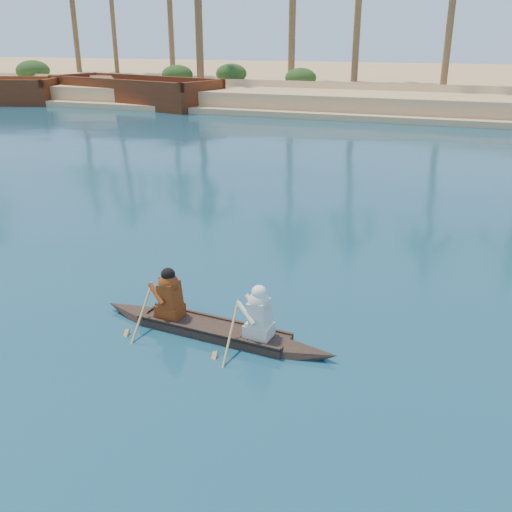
% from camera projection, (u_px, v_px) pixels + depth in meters
% --- Properties ---
extents(ground, '(160.00, 160.00, 0.00)m').
position_uv_depth(ground, '(11.00, 217.00, 15.69)').
color(ground, '#0B3348').
rests_on(ground, ground).
extents(sandy_embankment, '(150.00, 51.00, 1.50)m').
position_uv_depth(sandy_embankment, '(357.00, 81.00, 56.37)').
color(sandy_embankment, tan).
rests_on(sandy_embankment, ground).
extents(shrub_cluster, '(100.00, 6.00, 2.40)m').
position_uv_depth(shrub_cluster, '(316.00, 86.00, 42.71)').
color(shrub_cluster, '#193A15').
rests_on(shrub_cluster, ground).
extents(canoe, '(4.37, 0.91, 1.20)m').
position_uv_depth(canoe, '(213.00, 322.00, 9.45)').
color(canoe, '#34241C').
rests_on(canoe, ground).
extents(barge_mid, '(14.31, 7.87, 2.27)m').
position_uv_depth(barge_mid, '(133.00, 93.00, 41.47)').
color(barge_mid, maroon).
rests_on(barge_mid, ground).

